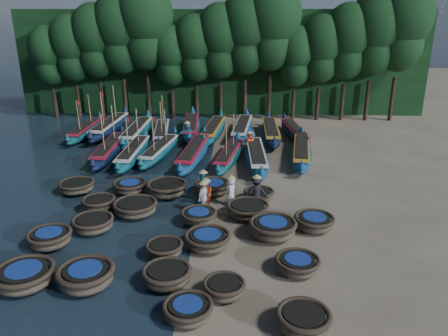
{
  "coord_description": "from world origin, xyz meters",
  "views": [
    {
      "loc": [
        2.14,
        -21.25,
        10.0
      ],
      "look_at": [
        1.15,
        2.54,
        1.3
      ],
      "focal_mm": 35.0,
      "sensor_mm": 36.0,
      "label": 1
    }
  ],
  "objects_px": {
    "fisherman_1": "(203,185)",
    "fisherman_6": "(250,143)",
    "long_boat_7": "(256,157)",
    "fisherman_5": "(187,133)",
    "coracle_3": "(188,310)",
    "coracle_7": "(167,275)",
    "long_boat_10": "(110,127)",
    "long_boat_17": "(295,132)",
    "long_boat_2": "(109,150)",
    "long_boat_3": "(133,153)",
    "coracle_4": "(303,320)",
    "coracle_13": "(208,240)",
    "long_boat_5": "(194,153)",
    "long_boat_14": "(213,130)",
    "fisherman_0": "(231,190)",
    "coracle_8": "(224,288)",
    "coracle_6": "(86,276)",
    "long_boat_16": "(271,132)",
    "long_boat_6": "(229,155)",
    "long_boat_11": "(137,132)",
    "long_boat_13": "(191,127)",
    "coracle_21": "(130,186)",
    "coracle_22": "(167,188)",
    "fisherman_3": "(256,191)",
    "coracle_14": "(273,228)",
    "long_boat_12": "(162,133)",
    "long_boat_9": "(86,130)",
    "fisherman_4": "(204,197)",
    "coracle_20": "(77,186)",
    "long_boat_8": "(301,152)",
    "coracle_10": "(50,238)",
    "coracle_17": "(199,216)",
    "coracle_24": "(259,195)",
    "long_boat_4": "(160,151)",
    "coracle_9": "(297,264)",
    "coracle_16": "(135,207)",
    "coracle_12": "(164,249)",
    "coracle_19": "(314,222)",
    "coracle_5": "(25,276)",
    "coracle_15": "(99,203)",
    "long_boat_15": "(242,129)"
  },
  "relations": [
    {
      "from": "fisherman_1",
      "to": "fisherman_6",
      "type": "height_order",
      "value": "fisherman_1"
    },
    {
      "from": "long_boat_7",
      "to": "fisherman_5",
      "type": "height_order",
      "value": "fisherman_5"
    },
    {
      "from": "coracle_3",
      "to": "coracle_7",
      "type": "xyz_separation_m",
      "value": [
        -1.04,
        1.93,
        0.05
      ]
    },
    {
      "from": "long_boat_10",
      "to": "long_boat_17",
      "type": "relative_size",
      "value": 1.16
    },
    {
      "from": "long_boat_2",
      "to": "fisherman_1",
      "type": "relative_size",
      "value": 4.2
    },
    {
      "from": "long_boat_2",
      "to": "long_boat_3",
      "type": "relative_size",
      "value": 1.03
    },
    {
      "from": "coracle_4",
      "to": "coracle_13",
      "type": "distance_m",
      "value": 6.26
    },
    {
      "from": "long_boat_5",
      "to": "long_boat_14",
      "type": "relative_size",
      "value": 1.01
    },
    {
      "from": "long_boat_7",
      "to": "fisherman_0",
      "type": "xyz_separation_m",
      "value": [
        -1.56,
        -6.65,
        0.31
      ]
    },
    {
      "from": "coracle_8",
      "to": "long_boat_5",
      "type": "xyz_separation_m",
      "value": [
        -2.74,
        15.13,
        0.22
      ]
    },
    {
      "from": "long_boat_7",
      "to": "long_boat_2",
      "type": "bearing_deg",
      "value": 171.42
    },
    {
      "from": "coracle_6",
      "to": "long_boat_16",
      "type": "distance_m",
      "value": 22.17
    },
    {
      "from": "long_boat_14",
      "to": "long_boat_16",
      "type": "bearing_deg",
      "value": 1.46
    },
    {
      "from": "long_boat_5",
      "to": "long_boat_6",
      "type": "bearing_deg",
      "value": 1.58
    },
    {
      "from": "long_boat_3",
      "to": "long_boat_11",
      "type": "bearing_deg",
      "value": 101.27
    },
    {
      "from": "coracle_7",
      "to": "long_boat_13",
      "type": "bearing_deg",
      "value": 93.93
    },
    {
      "from": "long_boat_6",
      "to": "coracle_21",
      "type": "bearing_deg",
      "value": -125.7
    },
    {
      "from": "coracle_7",
      "to": "coracle_22",
      "type": "bearing_deg",
      "value": 99.36
    },
    {
      "from": "fisherman_3",
      "to": "fisherman_6",
      "type": "height_order",
      "value": "fisherman_3"
    },
    {
      "from": "coracle_14",
      "to": "long_boat_12",
      "type": "distance_m",
      "value": 17.93
    },
    {
      "from": "long_boat_3",
      "to": "fisherman_5",
      "type": "bearing_deg",
      "value": 50.81
    },
    {
      "from": "long_boat_7",
      "to": "long_boat_9",
      "type": "bearing_deg",
      "value": 152.83
    },
    {
      "from": "long_boat_5",
      "to": "fisherman_4",
      "type": "bearing_deg",
      "value": -74.71
    },
    {
      "from": "coracle_20",
      "to": "long_boat_2",
      "type": "bearing_deg",
      "value": 89.46
    },
    {
      "from": "long_boat_2",
      "to": "long_boat_12",
      "type": "distance_m",
      "value": 5.63
    },
    {
      "from": "long_boat_16",
      "to": "long_boat_2",
      "type": "bearing_deg",
      "value": -156.22
    },
    {
      "from": "long_boat_8",
      "to": "fisherman_4",
      "type": "xyz_separation_m",
      "value": [
        -6.12,
        -8.77,
        0.38
      ]
    },
    {
      "from": "coracle_3",
      "to": "fisherman_4",
      "type": "height_order",
      "value": "fisherman_4"
    },
    {
      "from": "long_boat_10",
      "to": "coracle_10",
      "type": "bearing_deg",
      "value": -78.61
    },
    {
      "from": "long_boat_17",
      "to": "fisherman_0",
      "type": "xyz_separation_m",
      "value": [
        -4.87,
        -13.2,
        0.35
      ]
    },
    {
      "from": "long_boat_8",
      "to": "long_boat_14",
      "type": "xyz_separation_m",
      "value": [
        -6.54,
        5.63,
        0.02
      ]
    },
    {
      "from": "coracle_3",
      "to": "coracle_17",
      "type": "distance_m",
      "value": 7.08
    },
    {
      "from": "long_boat_13",
      "to": "long_boat_16",
      "type": "xyz_separation_m",
      "value": [
        6.64,
        -1.2,
        -0.01
      ]
    },
    {
      "from": "fisherman_4",
      "to": "coracle_24",
      "type": "bearing_deg",
      "value": -37.38
    },
    {
      "from": "coracle_7",
      "to": "long_boat_4",
      "type": "distance_m",
      "value": 15.49
    },
    {
      "from": "coracle_9",
      "to": "coracle_16",
      "type": "xyz_separation_m",
      "value": [
        -7.71,
        4.91,
        0.05
      ]
    },
    {
      "from": "coracle_6",
      "to": "coracle_14",
      "type": "relative_size",
      "value": 0.83
    },
    {
      "from": "coracle_12",
      "to": "coracle_19",
      "type": "height_order",
      "value": "coracle_19"
    },
    {
      "from": "fisherman_4",
      "to": "long_boat_13",
      "type": "bearing_deg",
      "value": 31.27
    },
    {
      "from": "coracle_7",
      "to": "coracle_8",
      "type": "distance_m",
      "value": 2.31
    },
    {
      "from": "long_boat_8",
      "to": "fisherman_3",
      "type": "distance_m",
      "value": 8.61
    },
    {
      "from": "coracle_6",
      "to": "coracle_20",
      "type": "distance_m",
      "value": 9.68
    },
    {
      "from": "coracle_5",
      "to": "long_boat_11",
      "type": "bearing_deg",
      "value": 90.93
    },
    {
      "from": "long_boat_3",
      "to": "long_boat_5",
      "type": "relative_size",
      "value": 0.93
    },
    {
      "from": "fisherman_4",
      "to": "fisherman_6",
      "type": "height_order",
      "value": "fisherman_4"
    },
    {
      "from": "coracle_7",
      "to": "long_boat_12",
      "type": "relative_size",
      "value": 0.25
    },
    {
      "from": "coracle_3",
      "to": "coracle_24",
      "type": "relative_size",
      "value": 1.18
    },
    {
      "from": "coracle_22",
      "to": "long_boat_17",
      "type": "relative_size",
      "value": 0.36
    },
    {
      "from": "coracle_15",
      "to": "long_boat_10",
      "type": "height_order",
      "value": "long_boat_10"
    },
    {
      "from": "coracle_7",
      "to": "long_boat_15",
      "type": "xyz_separation_m",
      "value": [
        2.83,
        21.15,
        0.17
      ]
    }
  ]
}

